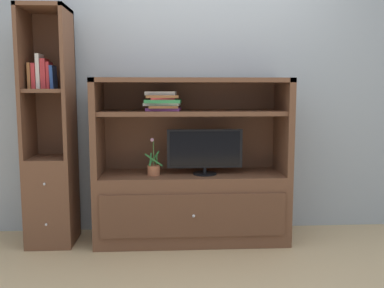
{
  "coord_description": "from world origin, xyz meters",
  "views": [
    {
      "loc": [
        -0.2,
        -3.02,
        1.25
      ],
      "look_at": [
        0.0,
        0.35,
        0.82
      ],
      "focal_mm": 39.55,
      "sensor_mm": 36.0,
      "label": 1
    }
  ],
  "objects_px": {
    "magazine_stack": "(163,101)",
    "upright_book_row": "(42,75)",
    "tv_monitor": "(205,151)",
    "bookshelf_tall": "(51,165)",
    "potted_plant": "(154,169)",
    "media_console": "(192,188)"
  },
  "relations": [
    {
      "from": "media_console",
      "to": "tv_monitor",
      "type": "relative_size",
      "value": 2.56
    },
    {
      "from": "upright_book_row",
      "to": "tv_monitor",
      "type": "bearing_deg",
      "value": -2.27
    },
    {
      "from": "media_console",
      "to": "tv_monitor",
      "type": "distance_m",
      "value": 0.34
    },
    {
      "from": "tv_monitor",
      "to": "bookshelf_tall",
      "type": "height_order",
      "value": "bookshelf_tall"
    },
    {
      "from": "upright_book_row",
      "to": "media_console",
      "type": "bearing_deg",
      "value": 0.28
    },
    {
      "from": "tv_monitor",
      "to": "potted_plant",
      "type": "xyz_separation_m",
      "value": [
        -0.42,
        -0.0,
        -0.14
      ]
    },
    {
      "from": "potted_plant",
      "to": "upright_book_row",
      "type": "bearing_deg",
      "value": 176.37
    },
    {
      "from": "media_console",
      "to": "tv_monitor",
      "type": "bearing_deg",
      "value": -28.6
    },
    {
      "from": "tv_monitor",
      "to": "magazine_stack",
      "type": "bearing_deg",
      "value": 171.8
    },
    {
      "from": "potted_plant",
      "to": "bookshelf_tall",
      "type": "bearing_deg",
      "value": 175.58
    },
    {
      "from": "magazine_stack",
      "to": "bookshelf_tall",
      "type": "xyz_separation_m",
      "value": [
        -0.91,
        0.01,
        -0.51
      ]
    },
    {
      "from": "magazine_stack",
      "to": "bookshelf_tall",
      "type": "distance_m",
      "value": 1.04
    },
    {
      "from": "tv_monitor",
      "to": "bookshelf_tall",
      "type": "relative_size",
      "value": 0.32
    },
    {
      "from": "bookshelf_tall",
      "to": "potted_plant",
      "type": "bearing_deg",
      "value": -4.42
    },
    {
      "from": "magazine_stack",
      "to": "upright_book_row",
      "type": "bearing_deg",
      "value": 179.87
    },
    {
      "from": "magazine_stack",
      "to": "bookshelf_tall",
      "type": "bearing_deg",
      "value": 179.3
    },
    {
      "from": "tv_monitor",
      "to": "bookshelf_tall",
      "type": "xyz_separation_m",
      "value": [
        -1.24,
        0.06,
        -0.11
      ]
    },
    {
      "from": "media_console",
      "to": "magazine_stack",
      "type": "distance_m",
      "value": 0.75
    },
    {
      "from": "tv_monitor",
      "to": "potted_plant",
      "type": "relative_size",
      "value": 2.02
    },
    {
      "from": "media_console",
      "to": "tv_monitor",
      "type": "height_order",
      "value": "media_console"
    },
    {
      "from": "tv_monitor",
      "to": "potted_plant",
      "type": "height_order",
      "value": "tv_monitor"
    },
    {
      "from": "magazine_stack",
      "to": "upright_book_row",
      "type": "relative_size",
      "value": 1.32
    }
  ]
}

